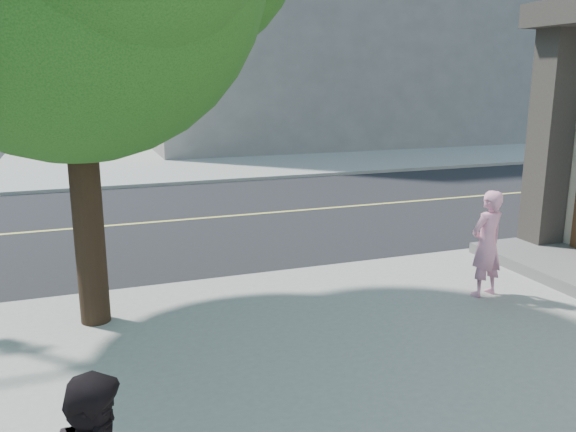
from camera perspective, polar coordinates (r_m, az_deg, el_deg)
name	(u,v)px	position (r m, az deg, el deg)	size (l,w,h in m)	color
sidewalk_ne	(300,137)	(32.43, 1.22, 7.77)	(29.00, 25.00, 0.12)	gray
filler_ne	(306,3)	(33.16, 1.81, 20.12)	(18.00, 16.00, 14.00)	slate
man_on_phone	(487,244)	(8.79, 18.85, -2.58)	(0.56, 0.37, 1.55)	pink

